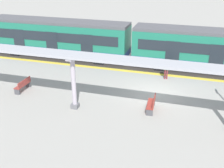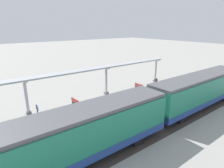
% 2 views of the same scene
% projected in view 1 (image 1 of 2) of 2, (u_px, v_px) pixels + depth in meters
% --- Properties ---
extents(ground_plane, '(176.00, 176.00, 0.00)m').
position_uv_depth(ground_plane, '(155.00, 94.00, 19.62)').
color(ground_plane, '#9D9B94').
extents(tactile_edge_strip, '(0.46, 35.40, 0.01)m').
position_uv_depth(tactile_edge_strip, '(162.00, 75.00, 22.82)').
color(tactile_edge_strip, yellow).
rests_on(tactile_edge_strip, ground).
extents(trackbed, '(3.20, 47.40, 0.01)m').
position_uv_depth(trackbed, '(164.00, 67.00, 24.41)').
color(trackbed, '#38332D').
rests_on(trackbed, ground).
extents(train_near_carriage, '(2.65, 13.45, 3.48)m').
position_uv_depth(train_near_carriage, '(58.00, 38.00, 26.23)').
color(train_near_carriage, '#1D745A').
rests_on(train_near_carriage, ground).
extents(train_far_carriage, '(2.65, 13.45, 3.48)m').
position_uv_depth(train_far_carriage, '(216.00, 51.00, 22.62)').
color(train_far_carriage, '#1D745A').
rests_on(train_far_carriage, ground).
extents(canopy_pillar_second, '(1.10, 0.44, 3.43)m').
position_uv_depth(canopy_pillar_second, '(74.00, 83.00, 17.07)').
color(canopy_pillar_second, slate).
rests_on(canopy_pillar_second, ground).
extents(canopy_beam, '(1.20, 28.12, 0.16)m').
position_uv_depth(canopy_beam, '(148.00, 63.00, 15.18)').
color(canopy_beam, '#A8AAB2').
rests_on(canopy_beam, canopy_pillar_nearest).
extents(bench_near_end, '(1.51, 0.46, 0.86)m').
position_uv_depth(bench_near_end, '(23.00, 85.00, 19.89)').
color(bench_near_end, '#9D3934').
rests_on(bench_near_end, ground).
extents(bench_far_end, '(1.52, 0.52, 0.86)m').
position_uv_depth(bench_far_end, '(152.00, 104.00, 17.33)').
color(bench_far_end, maroon).
rests_on(bench_far_end, ground).
extents(passenger_waiting_near_edge, '(0.22, 0.46, 1.58)m').
position_uv_depth(passenger_waiting_near_edge, '(167.00, 67.00, 21.60)').
color(passenger_waiting_near_edge, maroon).
rests_on(passenger_waiting_near_edge, ground).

